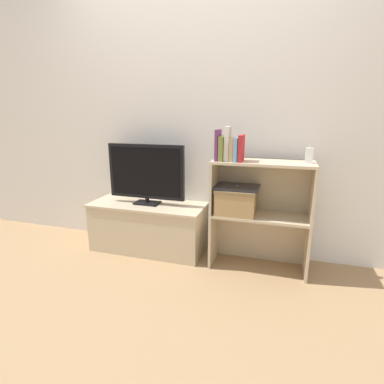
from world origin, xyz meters
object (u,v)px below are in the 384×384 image
(tv_stand, at_px, (148,227))
(storage_basket_left, at_px, (236,199))
(book_plum, at_px, (218,145))
(baby_monitor, at_px, (309,155))
(tv, at_px, (146,173))
(book_ivory, at_px, (228,144))
(book_tan, at_px, (232,150))
(book_skyblue, at_px, (236,149))
(laptop, at_px, (237,187))
(book_crimson, at_px, (241,148))
(book_olive, at_px, (222,148))

(tv_stand, height_order, storage_basket_left, storage_basket_left)
(book_plum, height_order, baby_monitor, book_plum)
(tv, xyz_separation_m, book_ivory, (0.74, -0.10, 0.28))
(tv, bearing_deg, book_tan, -7.20)
(book_tan, bearing_deg, book_ivory, 180.00)
(baby_monitor, bearing_deg, book_ivory, -174.34)
(tv_stand, height_order, book_tan, book_tan)
(book_skyblue, distance_m, laptop, 0.31)
(book_tan, height_order, book_skyblue, book_skyblue)
(book_tan, distance_m, book_skyblue, 0.03)
(book_skyblue, distance_m, storage_basket_left, 0.41)
(tv, xyz_separation_m, book_tan, (0.77, -0.10, 0.24))
(tv_stand, distance_m, book_plum, 1.03)
(tv_stand, bearing_deg, laptop, -3.92)
(tv_stand, bearing_deg, book_crimson, -6.73)
(baby_monitor, height_order, storage_basket_left, baby_monitor)
(book_plum, xyz_separation_m, storage_basket_left, (0.15, 0.04, -0.43))
(book_plum, bearing_deg, tv_stand, 171.48)
(book_olive, xyz_separation_m, laptop, (0.12, 0.04, -0.31))
(tv, height_order, book_tan, book_tan)
(book_tan, xyz_separation_m, laptop, (0.04, 0.04, -0.30))
(book_tan, xyz_separation_m, baby_monitor, (0.55, 0.06, -0.03))
(tv_stand, distance_m, laptop, 0.93)
(book_olive, bearing_deg, storage_basket_left, 20.32)
(book_ivory, bearing_deg, book_crimson, 0.00)
(book_plum, bearing_deg, book_tan, 0.00)
(book_skyblue, height_order, book_crimson, book_crimson)
(tv, relative_size, book_tan, 4.11)
(baby_monitor, bearing_deg, book_crimson, -173.13)
(baby_monitor, bearing_deg, tv, 178.31)
(book_ivory, bearing_deg, book_skyblue, 0.00)
(book_crimson, height_order, baby_monitor, book_crimson)
(book_plum, bearing_deg, book_olive, 0.00)
(tv, height_order, book_crimson, book_crimson)
(book_olive, relative_size, baby_monitor, 1.31)
(baby_monitor, xyz_separation_m, storage_basket_left, (-0.51, -0.01, -0.37))
(tv_stand, distance_m, book_ivory, 1.08)
(book_olive, bearing_deg, tv_stand, 171.90)
(book_tan, bearing_deg, book_olive, 180.00)
(book_olive, relative_size, laptop, 0.54)
(book_ivory, relative_size, book_crimson, 1.30)
(laptop, bearing_deg, book_skyblue, -100.73)
(book_plum, height_order, book_tan, book_plum)
(book_skyblue, xyz_separation_m, book_crimson, (0.04, 0.00, 0.01))
(book_olive, bearing_deg, book_tan, 0.00)
(tv, xyz_separation_m, book_skyblue, (0.81, -0.10, 0.24))
(tv, relative_size, laptop, 2.04)
(book_tan, height_order, laptop, book_tan)
(tv, distance_m, laptop, 0.82)
(tv, bearing_deg, laptop, -3.81)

